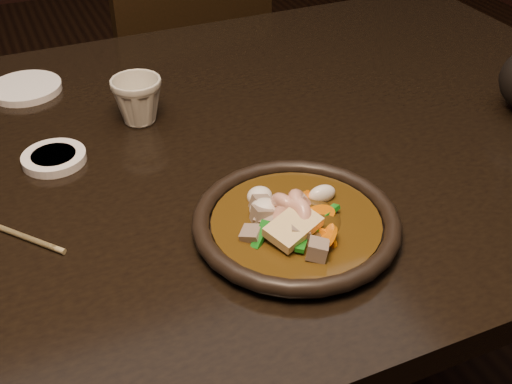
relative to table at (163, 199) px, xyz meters
name	(u,v)px	position (x,y,z in m)	size (l,w,h in m)	color
table	(163,199)	(0.00, 0.00, 0.00)	(1.60, 0.90, 0.75)	black
chair	(181,90)	(0.25, 0.71, -0.20)	(0.46, 0.46, 0.87)	black
plate	(296,223)	(0.10, -0.23, 0.09)	(0.25, 0.25, 0.03)	black
stirfry	(293,219)	(0.10, -0.23, 0.10)	(0.15, 0.16, 0.06)	#3C270A
soy_dish	(54,158)	(-0.14, 0.04, 0.08)	(0.09, 0.09, 0.01)	white
saucer_right	(26,88)	(-0.15, 0.28, 0.08)	(0.12, 0.12, 0.01)	white
tea_cup	(138,99)	(0.00, 0.11, 0.12)	(0.08, 0.07, 0.08)	beige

